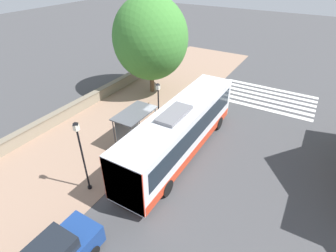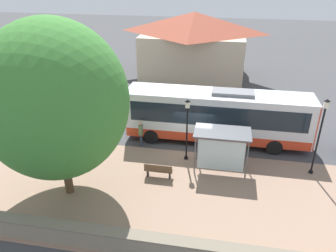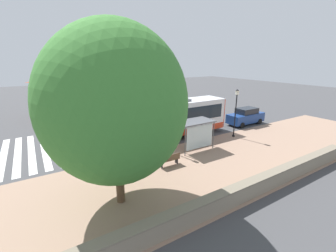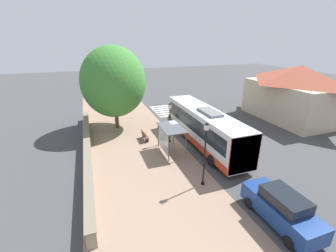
{
  "view_description": "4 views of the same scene",
  "coord_description": "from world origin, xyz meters",
  "px_view_note": "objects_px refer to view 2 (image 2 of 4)",
  "views": [
    {
      "loc": [
        8.46,
        -14.2,
        11.48
      ],
      "look_at": [
        0.41,
        -0.54,
        1.21
      ],
      "focal_mm": 28.0,
      "sensor_mm": 36.0,
      "label": 1
    },
    {
      "loc": [
        -18.14,
        -1.8,
        10.89
      ],
      "look_at": [
        -0.99,
        1.35,
        2.26
      ],
      "focal_mm": 35.0,
      "sensor_mm": 36.0,
      "label": 2
    },
    {
      "loc": [
        -15.32,
        9.17,
        7.28
      ],
      "look_at": [
        -0.34,
        -0.06,
        2.01
      ],
      "focal_mm": 24.0,
      "sensor_mm": 36.0,
      "label": 3
    },
    {
      "loc": [
        -7.79,
        -18.71,
        9.49
      ],
      "look_at": [
        -0.49,
        1.82,
        1.06
      ],
      "focal_mm": 24.0,
      "sensor_mm": 36.0,
      "label": 4
    }
  ],
  "objects_px": {
    "bus": "(217,115)",
    "bus_shelter": "(222,139)",
    "pedestrian": "(141,132)",
    "shade_tree": "(55,101)",
    "bench": "(158,170)",
    "street_lamp_near": "(187,125)",
    "street_lamp_far": "(320,131)"
  },
  "relations": [
    {
      "from": "bench",
      "to": "shade_tree",
      "type": "xyz_separation_m",
      "value": [
        -2.15,
        4.37,
        4.76
      ]
    },
    {
      "from": "street_lamp_near",
      "to": "shade_tree",
      "type": "distance_m",
      "value": 7.69
    },
    {
      "from": "pedestrian",
      "to": "shade_tree",
      "type": "height_order",
      "value": "shade_tree"
    },
    {
      "from": "bus_shelter",
      "to": "pedestrian",
      "type": "distance_m",
      "value": 5.67
    },
    {
      "from": "bus",
      "to": "bus_shelter",
      "type": "xyz_separation_m",
      "value": [
        -3.56,
        -0.43,
        0.15
      ]
    },
    {
      "from": "bus",
      "to": "bench",
      "type": "height_order",
      "value": "bus"
    },
    {
      "from": "bus_shelter",
      "to": "bench",
      "type": "distance_m",
      "value": 4.0
    },
    {
      "from": "bus",
      "to": "bus_shelter",
      "type": "height_order",
      "value": "bus"
    },
    {
      "from": "bench",
      "to": "shade_tree",
      "type": "relative_size",
      "value": 0.18
    },
    {
      "from": "street_lamp_near",
      "to": "street_lamp_far",
      "type": "bearing_deg",
      "value": -91.62
    },
    {
      "from": "shade_tree",
      "to": "bus",
      "type": "bearing_deg",
      "value": -45.81
    },
    {
      "from": "bench",
      "to": "pedestrian",
      "type": "bearing_deg",
      "value": 29.46
    },
    {
      "from": "bench",
      "to": "street_lamp_near",
      "type": "distance_m",
      "value": 3.18
    },
    {
      "from": "street_lamp_far",
      "to": "shade_tree",
      "type": "relative_size",
      "value": 0.51
    },
    {
      "from": "bench",
      "to": "shade_tree",
      "type": "distance_m",
      "value": 6.81
    },
    {
      "from": "bus",
      "to": "shade_tree",
      "type": "xyz_separation_m",
      "value": [
        -7.13,
        7.33,
        3.33
      ]
    },
    {
      "from": "bench",
      "to": "street_lamp_near",
      "type": "height_order",
      "value": "street_lamp_near"
    },
    {
      "from": "bus_shelter",
      "to": "bench",
      "type": "height_order",
      "value": "bus_shelter"
    },
    {
      "from": "bus_shelter",
      "to": "shade_tree",
      "type": "relative_size",
      "value": 0.35
    },
    {
      "from": "bus",
      "to": "shade_tree",
      "type": "distance_m",
      "value": 10.76
    },
    {
      "from": "bus",
      "to": "bench",
      "type": "relative_size",
      "value": 7.56
    },
    {
      "from": "bus_shelter",
      "to": "street_lamp_near",
      "type": "xyz_separation_m",
      "value": [
        0.79,
        2.1,
        0.32
      ]
    },
    {
      "from": "pedestrian",
      "to": "shade_tree",
      "type": "relative_size",
      "value": 0.2
    },
    {
      "from": "pedestrian",
      "to": "shade_tree",
      "type": "bearing_deg",
      "value": 155.26
    },
    {
      "from": "bus_shelter",
      "to": "bench",
      "type": "bearing_deg",
      "value": 112.73
    },
    {
      "from": "bus_shelter",
      "to": "street_lamp_far",
      "type": "xyz_separation_m",
      "value": [
        0.58,
        -5.22,
        0.68
      ]
    },
    {
      "from": "street_lamp_far",
      "to": "shade_tree",
      "type": "xyz_separation_m",
      "value": [
        -4.15,
        12.99,
        2.5
      ]
    },
    {
      "from": "bench",
      "to": "street_lamp_near",
      "type": "xyz_separation_m",
      "value": [
        2.21,
        -1.29,
        1.9
      ]
    },
    {
      "from": "bus",
      "to": "street_lamp_far",
      "type": "bearing_deg",
      "value": -117.81
    },
    {
      "from": "street_lamp_far",
      "to": "bench",
      "type": "bearing_deg",
      "value": 103.07
    },
    {
      "from": "bus_shelter",
      "to": "bench",
      "type": "xyz_separation_m",
      "value": [
        -1.42,
        3.39,
        -1.57
      ]
    },
    {
      "from": "shade_tree",
      "to": "pedestrian",
      "type": "bearing_deg",
      "value": -24.74
    }
  ]
}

